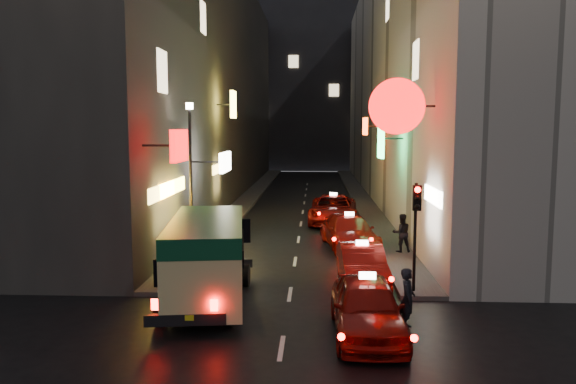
% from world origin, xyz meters
% --- Properties ---
extents(building_left, '(7.67, 52.00, 18.00)m').
position_xyz_m(building_left, '(-8.00, 33.99, 9.00)').
color(building_left, '#3C3936').
rests_on(building_left, ground).
extents(building_right, '(8.33, 52.00, 18.00)m').
position_xyz_m(building_right, '(8.00, 33.99, 9.00)').
color(building_right, beige).
rests_on(building_right, ground).
extents(building_far, '(30.00, 10.00, 22.00)m').
position_xyz_m(building_far, '(0.00, 66.00, 11.00)').
color(building_far, '#2D2E32').
rests_on(building_far, ground).
extents(sidewalk_left, '(1.50, 52.00, 0.15)m').
position_xyz_m(sidewalk_left, '(-4.25, 34.00, 0.07)').
color(sidewalk_left, '#4D4B48').
rests_on(sidewalk_left, ground).
extents(sidewalk_right, '(1.50, 52.00, 0.15)m').
position_xyz_m(sidewalk_right, '(4.25, 34.00, 0.07)').
color(sidewalk_right, '#4D4B48').
rests_on(sidewalk_right, ground).
extents(minibus, '(2.92, 6.34, 2.62)m').
position_xyz_m(minibus, '(-2.48, 7.43, 1.66)').
color(minibus, '#DCD38A').
rests_on(minibus, ground).
extents(taxi_near, '(2.38, 5.57, 1.93)m').
position_xyz_m(taxi_near, '(2.17, 4.98, 0.88)').
color(taxi_near, maroon).
rests_on(taxi_near, ground).
extents(taxi_second, '(2.30, 5.13, 1.77)m').
position_xyz_m(taxi_second, '(2.42, 9.78, 0.80)').
color(taxi_second, maroon).
rests_on(taxi_second, ground).
extents(taxi_third, '(3.02, 5.64, 1.87)m').
position_xyz_m(taxi_third, '(2.34, 15.77, 0.85)').
color(taxi_third, maroon).
rests_on(taxi_third, ground).
extents(taxi_far, '(2.71, 5.92, 2.01)m').
position_xyz_m(taxi_far, '(1.82, 22.37, 0.92)').
color(taxi_far, maroon).
rests_on(taxi_far, ground).
extents(pedestrian_crossing, '(0.50, 0.68, 1.88)m').
position_xyz_m(pedestrian_crossing, '(3.30, 5.52, 0.94)').
color(pedestrian_crossing, black).
rests_on(pedestrian_crossing, ground).
extents(pedestrian_sidewalk, '(0.74, 0.52, 1.85)m').
position_xyz_m(pedestrian_sidewalk, '(4.46, 14.37, 1.07)').
color(pedestrian_sidewalk, black).
rests_on(pedestrian_sidewalk, sidewalk_right).
extents(traffic_light, '(0.26, 0.43, 3.50)m').
position_xyz_m(traffic_light, '(4.00, 8.47, 2.69)').
color(traffic_light, black).
rests_on(traffic_light, sidewalk_right).
extents(lamp_post, '(0.28, 0.28, 6.22)m').
position_xyz_m(lamp_post, '(-4.20, 13.00, 3.72)').
color(lamp_post, black).
rests_on(lamp_post, sidewalk_left).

